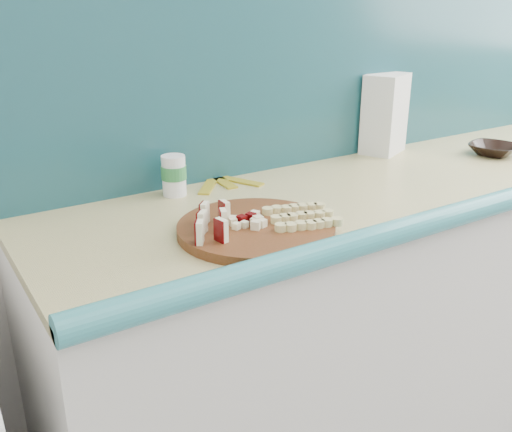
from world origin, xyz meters
name	(u,v)px	position (x,y,z in m)	size (l,w,h in m)	color
kitchen_counter	(389,309)	(0.10, 1.50, 0.46)	(2.20, 0.63, 0.91)	silver
backsplash	(343,81)	(0.10, 1.79, 1.16)	(2.20, 0.02, 0.50)	teal
cutting_board	(256,229)	(-0.50, 1.37, 0.92)	(0.36, 0.36, 0.02)	#46280F
apple_wedges	(212,221)	(-0.61, 1.38, 0.96)	(0.13, 0.14, 0.05)	#F4ECC3
apple_chunks	(246,221)	(-0.53, 1.38, 0.94)	(0.06, 0.06, 0.02)	beige
banana_slices	(302,216)	(-0.40, 1.34, 0.94)	(0.18, 0.17, 0.02)	#D4CA82
brown_bowl	(494,150)	(0.54, 1.51, 0.93)	(0.16, 0.16, 0.04)	black
flour_bag	(385,114)	(0.26, 1.74, 1.04)	(0.15, 0.11, 0.27)	white
canister	(174,175)	(-0.54, 1.71, 0.97)	(0.07, 0.07, 0.11)	white
banana_peel	(224,183)	(-0.38, 1.73, 0.91)	(0.20, 0.17, 0.01)	gold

